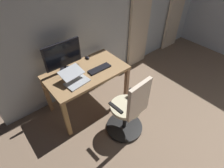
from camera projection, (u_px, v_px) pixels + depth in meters
back_room_partition at (120, 8)px, 3.19m from camera, size 4.82×0.10×2.60m
curtain_right_panel at (141, 12)px, 3.44m from camera, size 0.52×0.06×2.33m
desk at (87, 76)px, 2.81m from camera, size 1.24×0.71×0.73m
office_chair at (129, 110)px, 2.49m from camera, size 0.56×0.56×1.06m
computer_monitor at (63, 55)px, 2.61m from camera, size 0.58×0.18×0.46m
computer_keyboard at (100, 69)px, 2.77m from camera, size 0.37×0.12×0.02m
laptop at (75, 79)px, 2.52m from camera, size 0.36×0.36×0.16m
computer_mouse at (87, 58)px, 2.99m from camera, size 0.06×0.10×0.04m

